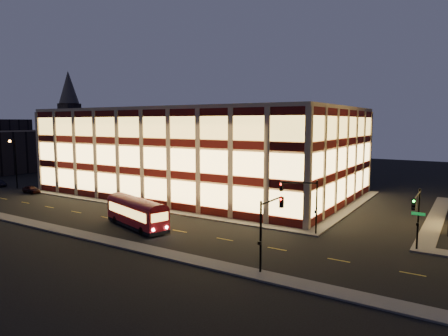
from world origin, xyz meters
The scene contains 15 objects.
ground centered at (0.00, 0.00, 0.00)m, with size 200.00×200.00×0.00m, color black.
sidewalk_office_south centered at (-3.00, 1.00, 0.07)m, with size 54.00×2.00×0.15m, color #514F4C.
sidewalk_office_east centered at (23.00, 17.00, 0.07)m, with size 2.00×30.00×0.15m, color #514F4C.
sidewalk_tower_west centered at (34.00, 17.00, 0.07)m, with size 2.00×30.00×0.15m, color #514F4C.
sidewalk_near centered at (0.00, -13.00, 0.07)m, with size 100.00×2.00×0.15m, color #514F4C.
office_building centered at (-2.91, 16.91, 7.25)m, with size 50.45×30.45×14.50m.
bg_building_a centered at (-62.00, 18.00, 5.00)m, with size 18.00×28.00×10.00m, color #2D2621.
church_tower centered at (-70.00, 40.00, 9.00)m, with size 5.00×5.00×18.00m, color #2D2621.
church_spire centered at (-70.00, 40.00, 23.00)m, with size 6.00×6.00×10.00m, color #4C473F.
traffic_signal_far centered at (22.21, 0.24, 4.11)m, with size 3.79×1.87×6.00m.
traffic_signal_right centered at (33.50, -0.62, 4.10)m, with size 1.20×4.37×6.00m.
traffic_signal_near centered at (23.50, -11.03, 4.13)m, with size 0.32×4.45×6.00m.
street_lamp_a centered at (-34.00, 0.82, 5.47)m, with size 0.44×1.22×9.02m.
trolley_bus centered at (4.75, -7.37, 1.93)m, with size 10.56×5.56×3.48m.
parked_car_0 centered at (-26.94, -0.63, 0.66)m, with size 1.55×3.86×1.32m, color black.
Camera 1 is at (37.63, -40.48, 12.23)m, focal length 32.00 mm.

